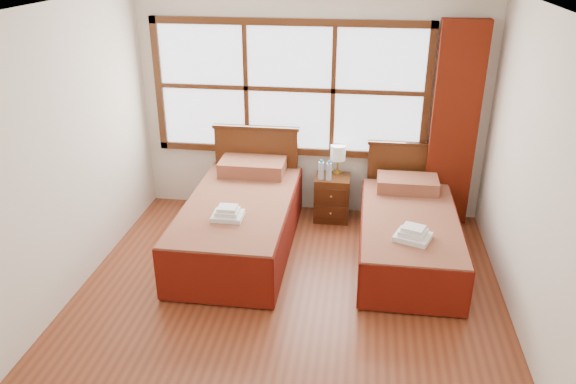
# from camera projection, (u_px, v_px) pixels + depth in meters

# --- Properties ---
(floor) EXTENTS (4.50, 4.50, 0.00)m
(floor) POSITION_uv_depth(u_px,v_px,m) (283.00, 317.00, 4.97)
(floor) COLOR brown
(floor) RESTS_ON ground
(ceiling) EXTENTS (4.50, 4.50, 0.00)m
(ceiling) POSITION_uv_depth(u_px,v_px,m) (282.00, 11.00, 3.90)
(ceiling) COLOR white
(ceiling) RESTS_ON wall_back
(wall_back) EXTENTS (4.00, 0.00, 4.00)m
(wall_back) POSITION_uv_depth(u_px,v_px,m) (311.00, 106.00, 6.47)
(wall_back) COLOR silver
(wall_back) RESTS_ON floor
(wall_left) EXTENTS (0.00, 4.50, 4.50)m
(wall_left) POSITION_uv_depth(u_px,v_px,m) (46.00, 170.00, 4.69)
(wall_left) COLOR silver
(wall_left) RESTS_ON floor
(wall_right) EXTENTS (0.00, 4.50, 4.50)m
(wall_right) POSITION_uv_depth(u_px,v_px,m) (547.00, 198.00, 4.18)
(wall_right) COLOR silver
(wall_right) RESTS_ON floor
(window) EXTENTS (3.16, 0.06, 1.56)m
(window) POSITION_uv_depth(u_px,v_px,m) (289.00, 89.00, 6.38)
(window) COLOR white
(window) RESTS_ON wall_back
(curtain) EXTENTS (0.50, 0.16, 2.30)m
(curtain) POSITION_uv_depth(u_px,v_px,m) (454.00, 126.00, 6.19)
(curtain) COLOR #601809
(curtain) RESTS_ON wall_back
(bed_left) EXTENTS (1.09, 2.12, 1.07)m
(bed_left) POSITION_uv_depth(u_px,v_px,m) (241.00, 219.00, 6.00)
(bed_left) COLOR #3D1D0C
(bed_left) RESTS_ON floor
(bed_right) EXTENTS (0.98, 2.00, 0.95)m
(bed_right) POSITION_uv_depth(u_px,v_px,m) (408.00, 233.00, 5.79)
(bed_right) COLOR #3D1D0C
(bed_right) RESTS_ON floor
(nightstand) EXTENTS (0.40, 0.40, 0.54)m
(nightstand) POSITION_uv_depth(u_px,v_px,m) (332.00, 198.00, 6.62)
(nightstand) COLOR #492410
(nightstand) RESTS_ON floor
(towels_left) EXTENTS (0.30, 0.26, 0.12)m
(towels_left) POSITION_uv_depth(u_px,v_px,m) (228.00, 213.00, 5.47)
(towels_left) COLOR white
(towels_left) RESTS_ON bed_left
(towels_right) EXTENTS (0.39, 0.37, 0.13)m
(towels_right) POSITION_uv_depth(u_px,v_px,m) (413.00, 234.00, 5.20)
(towels_right) COLOR white
(towels_right) RESTS_ON bed_right
(lamp) EXTENTS (0.18, 0.18, 0.34)m
(lamp) POSITION_uv_depth(u_px,v_px,m) (338.00, 154.00, 6.52)
(lamp) COLOR gold
(lamp) RESTS_ON nightstand
(bottle_near) EXTENTS (0.06, 0.06, 0.23)m
(bottle_near) POSITION_uv_depth(u_px,v_px,m) (321.00, 170.00, 6.41)
(bottle_near) COLOR #AAC5DA
(bottle_near) RESTS_ON nightstand
(bottle_far) EXTENTS (0.06, 0.06, 0.23)m
(bottle_far) POSITION_uv_depth(u_px,v_px,m) (329.00, 171.00, 6.39)
(bottle_far) COLOR #AAC5DA
(bottle_far) RESTS_ON nightstand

